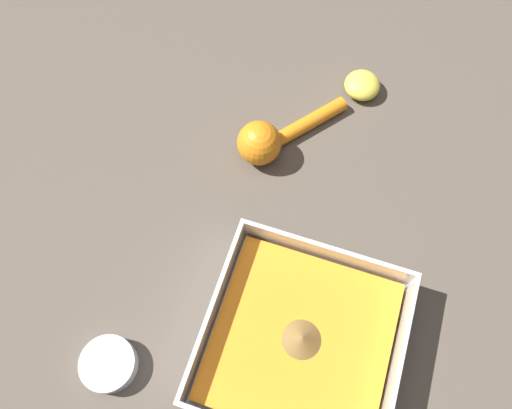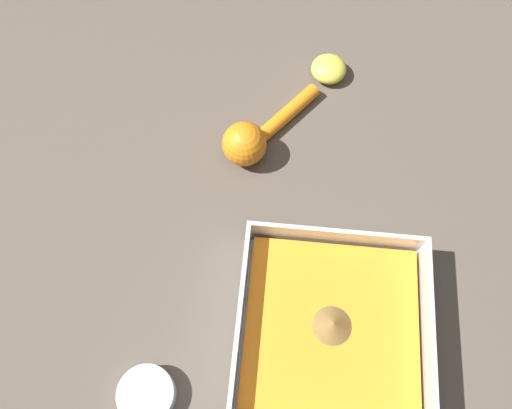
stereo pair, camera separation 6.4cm
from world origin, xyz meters
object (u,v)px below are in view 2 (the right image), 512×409
(spice_bowl, at_px, (147,394))
(lemon_half, at_px, (329,69))
(square_dish, at_px, (330,328))
(lemon_squeezer, at_px, (252,138))

(spice_bowl, distance_m, lemon_half, 0.58)
(square_dish, distance_m, lemon_half, 0.43)
(spice_bowl, bearing_deg, square_dish, 114.46)
(square_dish, bearing_deg, lemon_half, -177.66)
(square_dish, height_order, lemon_squeezer, same)
(lemon_half, bearing_deg, square_dish, 2.34)
(spice_bowl, relative_size, lemon_squeezer, 0.43)
(square_dish, distance_m, spice_bowl, 0.26)
(lemon_half, bearing_deg, lemon_squeezer, -36.26)
(square_dish, distance_m, lemon_squeezer, 0.31)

